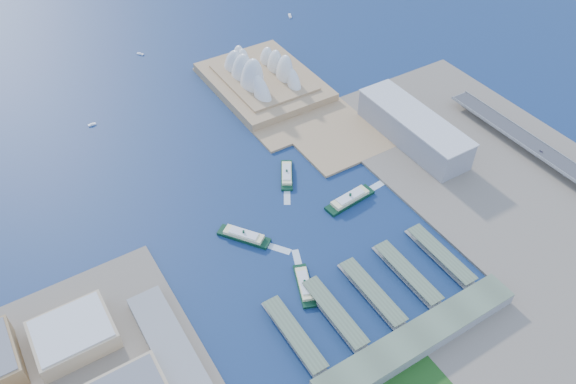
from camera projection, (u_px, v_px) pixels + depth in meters
ground at (313, 249)px, 555.76m from camera, size 3000.00×3000.00×0.00m
east_land at (520, 190)px, 615.73m from camera, size 240.00×500.00×3.00m
peninsula at (273, 92)px, 755.99m from camera, size 135.00×220.00×3.00m
opera_house at (263, 66)px, 746.35m from camera, size 134.00×180.00×58.00m
toaster_building at (413, 129)px, 665.51m from camera, size 45.00×155.00×35.00m
expressway at (566, 171)px, 627.41m from camera, size 26.00×340.00×11.85m
ferry_wharves at (372, 293)px, 511.72m from camera, size 184.00×90.00×9.30m
terminal_building at (418, 339)px, 472.15m from camera, size 200.00×28.00×12.00m
ferry_a at (244, 234)px, 563.45m from camera, size 43.44×52.47×10.35m
ferry_b at (287, 173)px, 631.49m from camera, size 36.62×49.17×9.42m
ferry_c at (304, 284)px, 519.58m from camera, size 29.67×50.77×9.37m
ferry_d at (350, 198)px, 601.28m from camera, size 61.06×21.25×11.31m
boat_b at (92, 124)px, 703.55m from camera, size 9.52×3.38×2.57m
boat_c at (290, 16)px, 918.17m from camera, size 9.13×14.13×3.08m
boat_e at (140, 54)px, 829.59m from camera, size 8.76×10.69×2.61m
car_c at (541, 151)px, 642.65m from camera, size 1.67×4.12×1.19m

